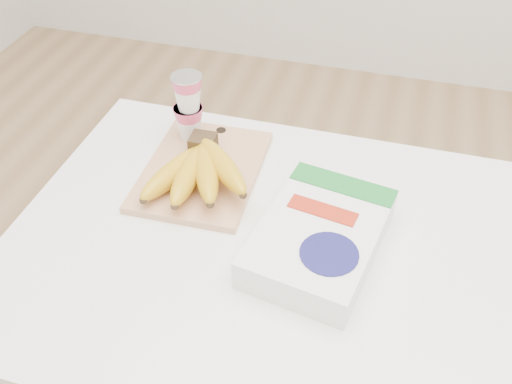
% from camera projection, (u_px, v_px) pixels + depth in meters
% --- Properties ---
extents(table, '(1.02, 0.68, 0.77)m').
position_uv_depth(table, '(299.00, 376.00, 1.19)').
color(table, white).
rests_on(table, ground).
extents(cutting_board, '(0.22, 0.29, 0.01)m').
position_uv_depth(cutting_board, '(202.00, 170.00, 1.09)').
color(cutting_board, tan).
rests_on(cutting_board, table).
extents(bananas, '(0.21, 0.21, 0.07)m').
position_uv_depth(bananas, '(198.00, 169.00, 1.03)').
color(bananas, '#382816').
rests_on(bananas, cutting_board).
extents(yogurt_stack, '(0.06, 0.06, 0.14)m').
position_uv_depth(yogurt_stack, '(188.00, 105.00, 1.11)').
color(yogurt_stack, white).
rests_on(yogurt_stack, cutting_board).
extents(cereal_box, '(0.22, 0.29, 0.06)m').
position_uv_depth(cereal_box, '(320.00, 237.00, 0.92)').
color(cereal_box, white).
rests_on(cereal_box, table).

